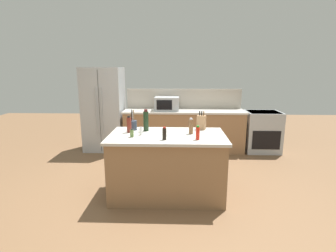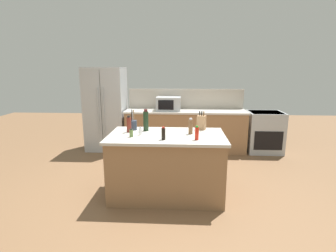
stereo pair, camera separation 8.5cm
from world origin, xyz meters
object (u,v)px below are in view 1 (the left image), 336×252
soy_sauce_bottle (164,134)px  microwave (167,104)px  wine_bottle (146,121)px  spice_jar_oregano (132,133)px  vinegar_bottle (129,125)px  refrigerator (104,109)px  range_oven (262,131)px  knife_block (201,122)px  salt_shaker (141,131)px  hot_sauce_bottle (198,133)px  pepper_grinder (191,126)px  utensil_crock (133,125)px

soy_sauce_bottle → microwave: bearing=91.5°
wine_bottle → spice_jar_oregano: (-0.16, -0.38, -0.10)m
microwave → vinegar_bottle: bearing=-103.2°
microwave → refrigerator: bearing=178.0°
range_oven → knife_block: knife_block is taller
salt_shaker → vinegar_bottle: bearing=142.8°
range_oven → hot_sauce_bottle: hot_sauce_bottle is taller
soy_sauce_bottle → pepper_grinder: bearing=41.9°
knife_block → wine_bottle: bearing=-152.4°
pepper_grinder → soy_sauce_bottle: bearing=-138.1°
knife_block → hot_sauce_bottle: knife_block is taller
refrigerator → vinegar_bottle: (0.97, -2.13, 0.11)m
range_oven → utensil_crock: bearing=-143.8°
salt_shaker → hot_sauce_bottle: size_ratio=0.61×
utensil_crock → soy_sauce_bottle: utensil_crock is taller
microwave → vinegar_bottle: microwave is taller
refrigerator → range_oven: refrigerator is taller
salt_shaker → pepper_grinder: pepper_grinder is taller
hot_sauce_bottle → pepper_grinder: bearing=103.2°
microwave → wine_bottle: (-0.24, -1.97, 0.01)m
hot_sauce_bottle → refrigerator: bearing=128.2°
range_oven → microwave: size_ratio=1.68×
utensil_crock → vinegar_bottle: 0.15m
range_oven → salt_shaker: bearing=-137.9°
hot_sauce_bottle → vinegar_bottle: 1.07m
wine_bottle → range_oven: bearing=39.1°
vinegar_bottle → wine_bottle: bearing=23.4°
utensil_crock → soy_sauce_bottle: size_ratio=1.79×
range_oven → knife_block: size_ratio=3.17×
pepper_grinder → spice_jar_oregano: bearing=-165.7°
refrigerator → pepper_grinder: size_ratio=8.05×
range_oven → wine_bottle: size_ratio=2.75×
range_oven → hot_sauce_bottle: 3.02m
salt_shaker → knife_block: bearing=23.2°
refrigerator → range_oven: (3.64, -0.05, -0.48)m
microwave → hot_sauce_bottle: bearing=-78.2°
refrigerator → vinegar_bottle: bearing=-65.4°
microwave → salt_shaker: size_ratio=4.62×
knife_block → range_oven: bearing=68.6°
utensil_crock → wine_bottle: size_ratio=0.96×
microwave → knife_block: (0.62, -1.84, -0.04)m
vinegar_bottle → salt_shaker: bearing=-37.2°
refrigerator → soy_sauce_bottle: (1.52, -2.52, 0.08)m
knife_block → soy_sauce_bottle: bearing=-112.2°
refrigerator → utensil_crock: bearing=-63.1°
knife_block → salt_shaker: (-0.90, -0.39, -0.06)m
utensil_crock → hot_sauce_bottle: bearing=-28.4°
hot_sauce_bottle → range_oven: bearing=55.8°
spice_jar_oregano → knife_block: bearing=26.6°
soy_sauce_bottle → pepper_grinder: 0.50m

